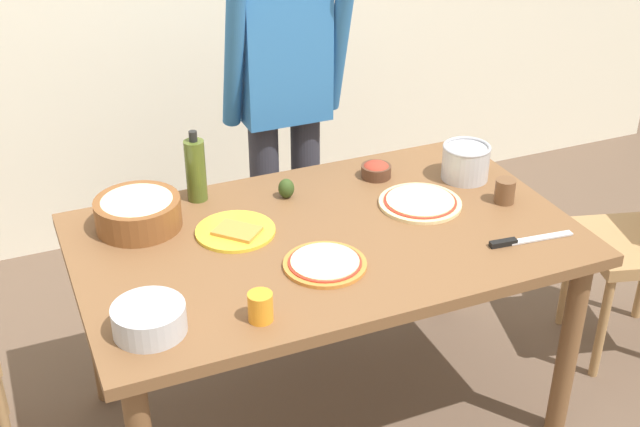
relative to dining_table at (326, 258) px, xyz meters
The scene contains 15 objects.
ground 0.67m from the dining_table, ahead, with size 8.00×8.00×0.00m, color brown.
dining_table is the anchor object (origin of this frame).
person_cook 0.82m from the dining_table, 79.14° to the left, with size 0.49×0.25×1.62m.
pizza_raw_on_board 0.39m from the dining_table, ahead, with size 0.29×0.29×0.02m.
pizza_cooked_on_tray 0.22m from the dining_table, 114.34° to the right, with size 0.26×0.26×0.02m.
plate_with_slice 0.31m from the dining_table, 156.16° to the left, with size 0.26×0.26×0.02m.
popcorn_bowl 0.63m from the dining_table, 152.62° to the left, with size 0.28×0.28×0.11m.
mixing_bowl_steel 0.71m from the dining_table, 155.84° to the right, with size 0.20×0.20×0.08m.
small_sauce_bowl 0.47m from the dining_table, 42.79° to the left, with size 0.11×0.11×0.06m.
olive_oil_bottle 0.54m from the dining_table, 128.79° to the left, with size 0.07×0.07×0.26m.
steel_pot 0.66m from the dining_table, 15.36° to the left, with size 0.17×0.17×0.13m.
cup_orange 0.51m from the dining_table, 134.48° to the right, with size 0.07×0.07×0.09m, color orange.
cup_small_brown 0.67m from the dining_table, ahead, with size 0.07×0.07×0.09m, color brown.
chef_knife 0.63m from the dining_table, 27.74° to the right, with size 0.29×0.05×0.02m.
avocado 0.31m from the dining_table, 95.57° to the left, with size 0.06×0.06×0.07m, color #2D4219.
Camera 1 is at (-0.93, -2.14, 2.15)m, focal length 47.17 mm.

